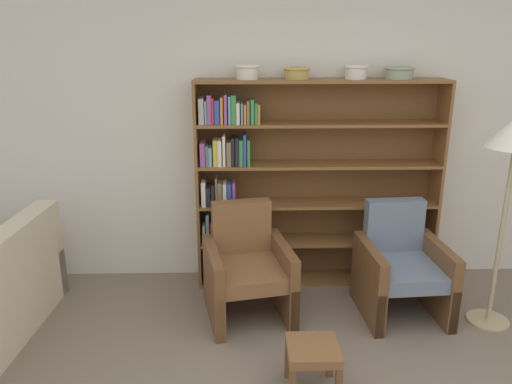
# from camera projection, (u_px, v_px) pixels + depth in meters

# --- Properties ---
(wall_back) EXTENTS (12.00, 0.06, 2.75)m
(wall_back) POSITION_uv_depth(u_px,v_px,m) (314.00, 129.00, 4.40)
(wall_back) COLOR silver
(wall_back) RESTS_ON ground
(bookshelf) EXTENTS (2.11, 0.30, 1.82)m
(bookshelf) POSITION_uv_depth(u_px,v_px,m) (293.00, 186.00, 4.38)
(bookshelf) COLOR brown
(bookshelf) RESTS_ON ground
(bowl_stoneware) EXTENTS (0.20, 0.20, 0.11)m
(bowl_stoneware) POSITION_uv_depth(u_px,v_px,m) (247.00, 71.00, 4.05)
(bowl_stoneware) COLOR silver
(bowl_stoneware) RESTS_ON bookshelf
(bowl_terracotta) EXTENTS (0.22, 0.22, 0.10)m
(bowl_terracotta) POSITION_uv_depth(u_px,v_px,m) (297.00, 72.00, 4.07)
(bowl_terracotta) COLOR tan
(bowl_terracotta) RESTS_ON bookshelf
(bowl_slate) EXTENTS (0.20, 0.20, 0.11)m
(bowl_slate) POSITION_uv_depth(u_px,v_px,m) (356.00, 71.00, 4.08)
(bowl_slate) COLOR silver
(bowl_slate) RESTS_ON bookshelf
(bowl_sage) EXTENTS (0.25, 0.25, 0.10)m
(bowl_sage) POSITION_uv_depth(u_px,v_px,m) (399.00, 72.00, 4.09)
(bowl_sage) COLOR gray
(bowl_sage) RESTS_ON bookshelf
(armchair_leather) EXTENTS (0.76, 0.79, 0.88)m
(armchair_leather) POSITION_uv_depth(u_px,v_px,m) (247.00, 269.00, 3.98)
(armchair_leather) COLOR brown
(armchair_leather) RESTS_ON ground
(armchair_cushioned) EXTENTS (0.68, 0.72, 0.88)m
(armchair_cushioned) POSITION_uv_depth(u_px,v_px,m) (401.00, 267.00, 4.01)
(armchair_cushioned) COLOR brown
(armchair_cushioned) RESTS_ON ground
(footstool) EXTENTS (0.32, 0.32, 0.33)m
(footstool) POSITION_uv_depth(u_px,v_px,m) (313.00, 355.00, 3.11)
(footstool) COLOR brown
(footstool) RESTS_ON ground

